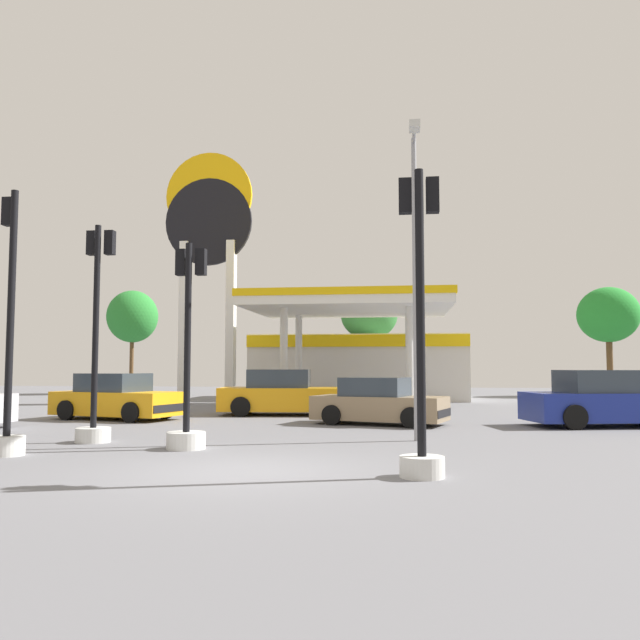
{
  "coord_description": "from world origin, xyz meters",
  "views": [
    {
      "loc": [
        2.62,
        -10.58,
        1.71
      ],
      "look_at": [
        0.01,
        10.07,
        3.23
      ],
      "focal_mm": 36.36,
      "sensor_mm": 36.0,
      "label": 1
    }
  ],
  "objects": [
    {
      "name": "station_pole_sign",
      "position": [
        -6.71,
        19.73,
        7.82
      ],
      "size": [
        4.3,
        0.56,
        12.25
      ],
      "color": "white",
      "rests_on": "ground"
    },
    {
      "name": "car_1",
      "position": [
        1.92,
        8.99,
        0.63
      ],
      "size": [
        4.21,
        2.71,
        1.4
      ],
      "color": "black",
      "rests_on": "ground"
    },
    {
      "name": "traffic_signal_1",
      "position": [
        -4.38,
        3.58,
        1.63
      ],
      "size": [
        0.78,
        0.78,
        5.01
      ],
      "color": "silver",
      "rests_on": "ground"
    },
    {
      "name": "traffic_signal_2",
      "position": [
        -5.02,
        1.24,
        1.51
      ],
      "size": [
        0.69,
        0.7,
        5.22
      ],
      "color": "silver",
      "rests_on": "ground"
    },
    {
      "name": "tree_1",
      "position": [
        0.72,
        27.66,
        4.73
      ],
      "size": [
        3.35,
        3.35,
        6.19
      ],
      "color": "brown",
      "rests_on": "ground"
    },
    {
      "name": "car_6",
      "position": [
        -1.62,
        12.43,
        0.74
      ],
      "size": [
        4.69,
        2.38,
        1.63
      ],
      "color": "black",
      "rests_on": "ground"
    },
    {
      "name": "corner_streetlamp",
      "position": [
        2.95,
        4.57,
        4.3
      ],
      "size": [
        0.24,
        1.48,
        7.19
      ],
      "color": "gray",
      "rests_on": "ground"
    },
    {
      "name": "tree_0",
      "position": [
        -14.74,
        29.48,
        4.98
      ],
      "size": [
        3.27,
        3.27,
        6.69
      ],
      "color": "brown",
      "rests_on": "ground"
    },
    {
      "name": "ground_plane",
      "position": [
        0.0,
        0.0,
        0.0
      ],
      "size": [
        90.0,
        90.0,
        0.0
      ],
      "primitive_type": "plane",
      "color": "slate",
      "rests_on": "ground"
    },
    {
      "name": "traffic_signal_3",
      "position": [
        2.92,
        -0.24,
        1.78
      ],
      "size": [
        0.7,
        0.71,
        4.87
      ],
      "color": "silver",
      "rests_on": "ground"
    },
    {
      "name": "car_2",
      "position": [
        8.45,
        9.15,
        0.74
      ],
      "size": [
        4.83,
        2.77,
        1.63
      ],
      "color": "black",
      "rests_on": "ground"
    },
    {
      "name": "traffic_signal_0",
      "position": [
        -1.88,
        2.67,
        1.31
      ],
      "size": [
        0.81,
        0.81,
        4.35
      ],
      "color": "silver",
      "rests_on": "ground"
    },
    {
      "name": "gas_station",
      "position": [
        0.37,
        23.8,
        2.08
      ],
      "size": [
        11.11,
        14.09,
        4.81
      ],
      "color": "beige",
      "rests_on": "ground"
    },
    {
      "name": "tree_2",
      "position": [
        14.85,
        29.65,
        4.8
      ],
      "size": [
        3.57,
        3.57,
        6.48
      ],
      "color": "brown",
      "rests_on": "ground"
    },
    {
      "name": "car_0",
      "position": [
        -6.72,
        9.82,
        0.68
      ],
      "size": [
        4.52,
        2.82,
        1.51
      ],
      "color": "black",
      "rests_on": "ground"
    }
  ]
}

